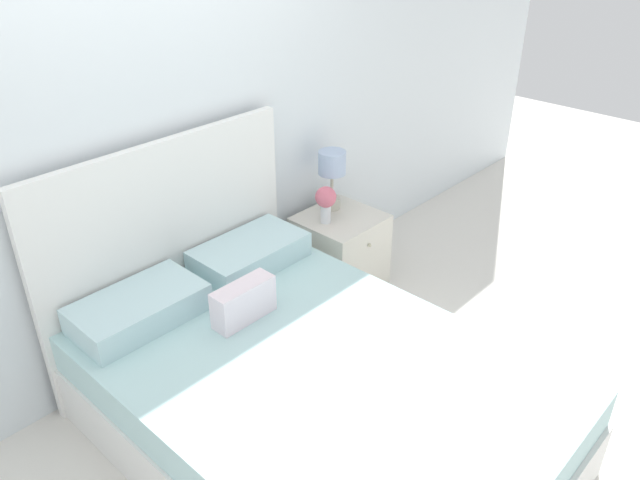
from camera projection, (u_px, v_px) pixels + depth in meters
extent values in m
plane|color=silver|center=(182.00, 344.00, 3.70)|extent=(12.00, 12.00, 0.00)
cube|color=white|center=(144.00, 133.00, 3.10)|extent=(8.00, 0.06, 2.60)
cube|color=white|center=(315.00, 419.00, 2.98)|extent=(1.50, 2.19, 0.31)
cube|color=silver|center=(315.00, 378.00, 2.85)|extent=(1.47, 2.15, 0.19)
cube|color=white|center=(171.00, 254.00, 3.37)|extent=(1.53, 0.05, 1.28)
cube|color=silver|center=(139.00, 309.00, 3.04)|extent=(0.63, 0.36, 0.14)
cube|color=silver|center=(250.00, 253.00, 3.50)|extent=(0.63, 0.36, 0.14)
cube|color=white|center=(244.00, 302.00, 3.04)|extent=(0.33, 0.12, 0.20)
cube|color=silver|center=(340.00, 251.00, 4.14)|extent=(0.50, 0.48, 0.52)
sphere|color=#B2AD93|center=(370.00, 245.00, 3.92)|extent=(0.02, 0.02, 0.02)
cylinder|color=beige|center=(332.00, 203.00, 4.10)|extent=(0.11, 0.11, 0.07)
cylinder|color=#B7B29E|center=(332.00, 186.00, 4.04)|extent=(0.02, 0.02, 0.17)
cylinder|color=#A8BCDB|center=(332.00, 163.00, 3.96)|extent=(0.18, 0.18, 0.15)
cylinder|color=white|center=(326.00, 213.00, 3.91)|extent=(0.07, 0.07, 0.13)
sphere|color=#E06B7F|center=(326.00, 197.00, 3.86)|extent=(0.13, 0.13, 0.13)
sphere|color=#609356|center=(329.00, 200.00, 3.90)|extent=(0.06, 0.06, 0.06)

